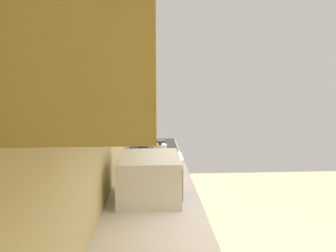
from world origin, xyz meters
TOP-DOWN VIEW (x-y plane):
  - wall_back at (0.00, 1.55)m, footprint 4.41×0.12m
  - upper_cabinets at (-0.38, 1.34)m, footprint 1.99×0.31m
  - oven_range at (1.72, 1.19)m, footprint 0.71×0.62m
  - microwave at (0.05, 1.21)m, footprint 0.45×0.41m
  - kettle at (1.14, 1.11)m, footprint 0.19×0.14m

SIDE VIEW (x-z plane):
  - oven_range at x=1.72m, z-range -0.07..1.00m
  - kettle at x=1.14m, z-range 0.89..1.05m
  - microwave at x=0.05m, z-range 0.90..1.18m
  - wall_back at x=0.00m, z-range 0.00..2.76m
  - upper_cabinets at x=-0.38m, z-range 1.56..2.13m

